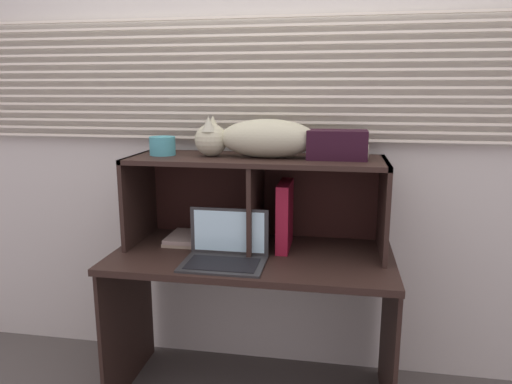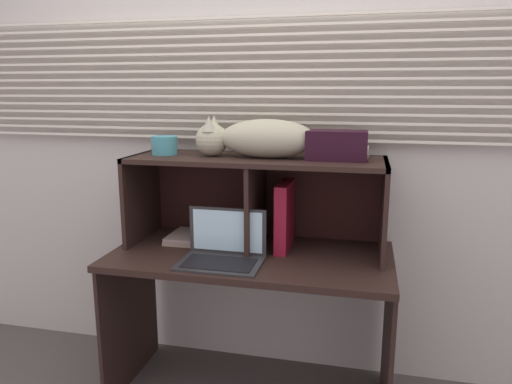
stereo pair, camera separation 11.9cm
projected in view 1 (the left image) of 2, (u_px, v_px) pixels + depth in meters
name	position (u px, v px, depth m)	size (l,w,h in m)	color
back_panel_with_blinds	(264.00, 130.00, 2.40)	(4.40, 0.08, 2.50)	beige
desk	(252.00, 284.00, 2.20)	(1.27, 0.63, 0.73)	black
hutch_shelf_unit	(257.00, 183.00, 2.24)	(1.18, 0.40, 0.43)	black
cat	(260.00, 139.00, 2.16)	(0.79, 0.20, 0.19)	#B0AE8C
laptop	(225.00, 252.00, 2.05)	(0.35, 0.24, 0.22)	#292929
binder_upright	(285.00, 215.00, 2.22)	(0.06, 0.25, 0.31)	maroon
book_stack	(189.00, 238.00, 2.33)	(0.20, 0.23, 0.03)	tan
small_basket	(163.00, 146.00, 2.25)	(0.12, 0.12, 0.09)	teal
storage_box	(337.00, 145.00, 2.11)	(0.26, 0.14, 0.13)	black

